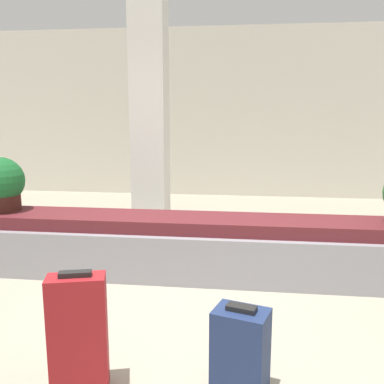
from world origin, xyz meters
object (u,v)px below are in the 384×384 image
object	(u,v)px
suitcase_0	(240,351)
suitcase_3	(78,333)
potted_plant_0	(1,185)
pillar	(150,114)

from	to	relation	value
suitcase_0	suitcase_3	xyz separation A→B (m)	(-0.94, -0.09, 0.10)
suitcase_3	suitcase_0	bearing A→B (deg)	-9.78
suitcase_0	potted_plant_0	xyz separation A→B (m)	(-2.53, 1.83, 0.62)
pillar	suitcase_3	size ratio (longest dim) A/B	4.39
pillar	suitcase_3	world-z (taller)	pillar
suitcase_0	suitcase_3	distance (m)	0.95
pillar	suitcase_0	size ratio (longest dim) A/B	5.99
suitcase_3	potted_plant_0	xyz separation A→B (m)	(-1.59, 1.92, 0.52)
suitcase_3	potted_plant_0	bearing A→B (deg)	114.34
pillar	suitcase_0	distance (m)	3.74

